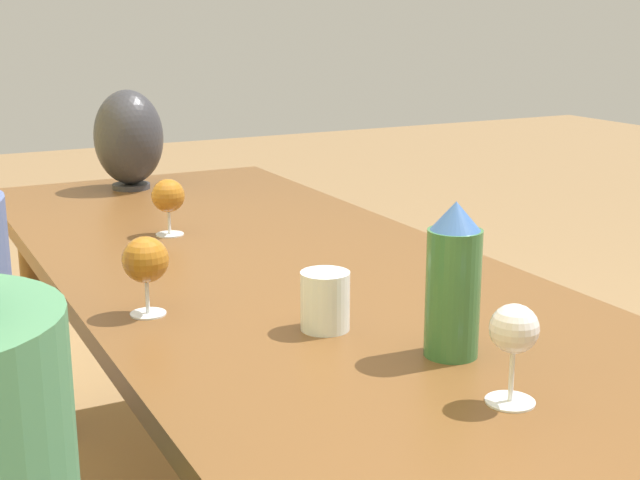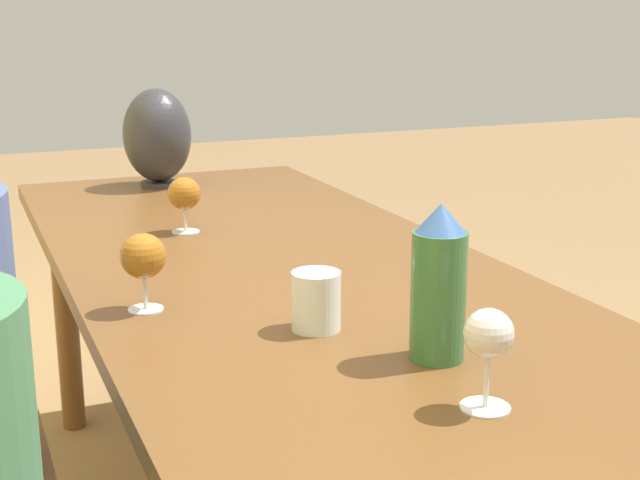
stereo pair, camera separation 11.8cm
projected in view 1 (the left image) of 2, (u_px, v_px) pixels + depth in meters
The scene contains 7 objects.
dining_table at pixel (338, 340), 1.60m from camera, with size 2.74×0.85×0.76m.
water_bottle at pixel (453, 282), 1.32m from camera, with size 0.08×0.08×0.24m.
water_tumbler at pixel (325, 301), 1.45m from camera, with size 0.08×0.08×0.10m.
vase at pixel (129, 138), 2.55m from camera, with size 0.20×0.20×0.29m.
wine_glass_0 at pixel (146, 261), 1.50m from camera, with size 0.08×0.08×0.14m.
wine_glass_1 at pixel (514, 332), 1.16m from camera, with size 0.07×0.07×0.14m.
wine_glass_2 at pixel (168, 197), 2.04m from camera, with size 0.08×0.08×0.13m.
Camera 1 is at (-1.33, 0.72, 1.27)m, focal length 50.00 mm.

